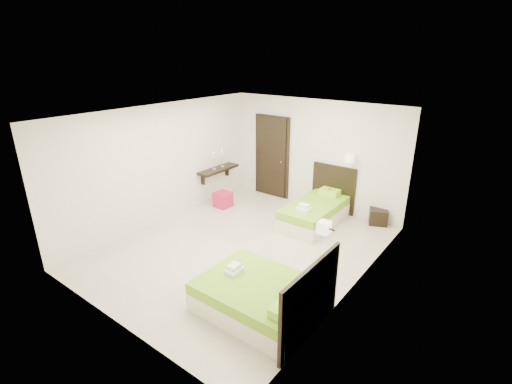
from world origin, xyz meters
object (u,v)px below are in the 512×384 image
Objects in this scene: nightstand at (378,217)px; bed_double at (264,297)px; bed_single at (316,211)px; ottoman at (223,199)px.

bed_double is at bearing -116.77° from nightstand.
bed_single is 3.34m from bed_double.
bed_single reaches higher than bed_double.
bed_double is at bearing -39.77° from ottoman.
ottoman reaches higher than nightstand.
nightstand is (0.28, 3.97, -0.09)m from bed_double.
nightstand is at bearing 86.03° from bed_double.
ottoman is at bearing 178.70° from nightstand.
bed_double is (0.88, -3.23, -0.01)m from bed_single.
nightstand is (1.15, 0.74, -0.10)m from bed_single.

